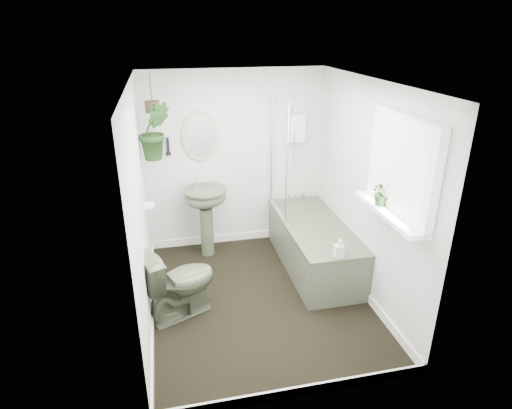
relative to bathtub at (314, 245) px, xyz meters
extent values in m
cube|color=black|center=(-0.80, -0.50, -0.30)|extent=(2.30, 2.80, 0.02)
cube|color=white|center=(-0.80, -0.50, 2.02)|extent=(2.30, 2.80, 0.02)
cube|color=white|center=(-0.80, 0.91, 0.86)|extent=(2.30, 0.02, 2.30)
cube|color=white|center=(-0.80, -1.91, 0.86)|extent=(2.30, 0.02, 2.30)
cube|color=white|center=(-1.96, -0.50, 0.86)|extent=(0.02, 2.80, 2.30)
cube|color=white|center=(0.36, -0.50, 0.86)|extent=(0.02, 2.80, 2.30)
cube|color=white|center=(-0.80, -0.50, -0.24)|extent=(2.30, 2.80, 0.10)
cube|color=white|center=(0.00, 0.84, 1.26)|extent=(0.20, 0.10, 0.35)
ellipsoid|color=#B7A792|center=(-1.23, 0.87, 1.21)|extent=(0.46, 0.03, 0.62)
cylinder|color=black|center=(-1.63, 0.86, 1.11)|extent=(0.04, 0.04, 0.22)
cylinder|color=white|center=(-1.90, 0.20, 0.61)|extent=(0.11, 0.11, 0.11)
cube|color=white|center=(0.29, -1.20, 1.36)|extent=(0.08, 1.00, 0.90)
cube|color=white|center=(0.22, -1.20, 0.94)|extent=(0.18, 1.00, 0.04)
cube|color=white|center=(0.24, -1.20, 1.36)|extent=(0.01, 0.86, 0.76)
imported|color=#454E38|center=(-1.65, -0.59, 0.09)|extent=(0.86, 0.70, 0.77)
imported|color=black|center=(0.23, -1.05, 1.08)|extent=(0.23, 0.21, 0.23)
imported|color=black|center=(-1.77, 0.45, 1.40)|extent=(0.39, 0.33, 0.65)
imported|color=#2D2121|center=(-0.03, -0.79, 0.39)|extent=(0.09, 0.09, 0.20)
cylinder|color=#3B2E1D|center=(-1.77, 0.45, 1.66)|extent=(0.16, 0.16, 0.12)
camera|label=1|loc=(-1.68, -4.34, 2.49)|focal=30.00mm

